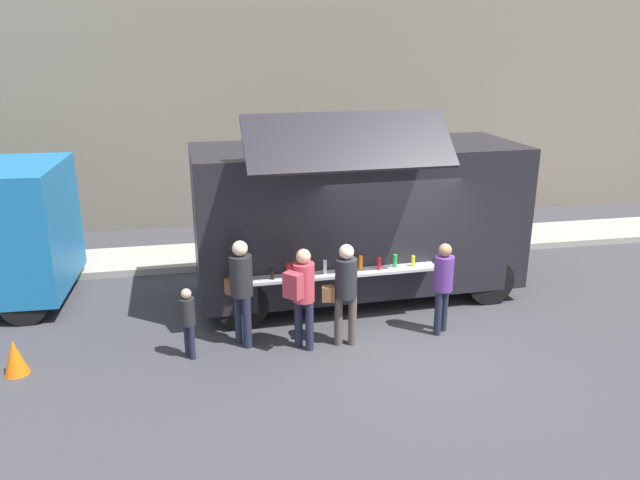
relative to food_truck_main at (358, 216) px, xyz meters
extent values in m
plane|color=#38383D|center=(0.35, -2.01, -1.61)|extent=(60.00, 60.00, 0.00)
cube|color=#9E998E|center=(-4.00, 2.62, -1.53)|extent=(28.00, 1.60, 0.15)
cube|color=slate|center=(-3.00, 6.52, 2.61)|extent=(32.00, 2.40, 8.44)
cube|color=black|center=(0.00, 0.02, 0.01)|extent=(6.16, 2.46, 2.64)
cube|color=black|center=(-0.55, -1.55, 1.68)|extent=(3.37, 1.03, 0.83)
cube|color=black|center=(-0.57, -1.05, 0.33)|extent=(3.18, 0.22, 1.19)
cube|color=#B7B7BC|center=(-0.56, -1.27, -0.64)|extent=(3.35, 0.48, 0.05)
cylinder|color=black|center=(-1.80, -1.36, -0.52)|extent=(0.06, 0.06, 0.19)
cylinder|color=red|center=(-1.52, -1.27, -0.50)|extent=(0.08, 0.08, 0.23)
cylinder|color=yellow|center=(-1.18, -1.24, -0.52)|extent=(0.08, 0.08, 0.18)
cylinder|color=silver|center=(-0.89, -1.28, -0.49)|extent=(0.06, 0.06, 0.24)
cylinder|color=black|center=(-0.57, -1.22, -0.49)|extent=(0.06, 0.06, 0.25)
cylinder|color=orange|center=(-0.25, -1.20, -0.49)|extent=(0.07, 0.07, 0.25)
cylinder|color=red|center=(0.07, -1.26, -0.50)|extent=(0.07, 0.07, 0.22)
cylinder|color=green|center=(0.38, -1.19, -0.50)|extent=(0.07, 0.07, 0.23)
cylinder|color=yellow|center=(0.71, -1.21, -0.52)|extent=(0.06, 0.06, 0.19)
cube|color=black|center=(2.98, 0.14, 0.49)|extent=(0.15, 1.90, 1.16)
cylinder|color=black|center=(2.29, 1.08, -1.16)|extent=(0.90, 0.28, 0.90)
cylinder|color=black|center=(2.37, -0.85, -1.16)|extent=(0.90, 0.28, 0.90)
cylinder|color=black|center=(-2.38, 0.90, -1.16)|extent=(0.90, 0.28, 0.90)
cylinder|color=black|center=(-2.30, -1.03, -1.16)|extent=(0.90, 0.28, 0.90)
cube|color=black|center=(-5.47, 0.90, 0.22)|extent=(0.15, 1.96, 0.94)
cylinder|color=black|center=(-5.98, 1.99, -1.19)|extent=(0.84, 0.26, 0.84)
cylinder|color=black|center=(-6.05, -0.16, -1.19)|extent=(0.84, 0.26, 0.84)
cone|color=orange|center=(-5.76, -1.97, -1.33)|extent=(0.36, 0.36, 0.55)
cylinder|color=#2C6138|center=(4.12, 2.32, -1.13)|extent=(0.60, 0.60, 0.95)
cylinder|color=#4F4641|center=(-0.81, -1.98, -1.18)|extent=(0.14, 0.14, 0.85)
cylinder|color=#4F4641|center=(-0.58, -2.02, -1.18)|extent=(0.14, 0.14, 0.85)
cylinder|color=#23252A|center=(-0.69, -2.00, -0.43)|extent=(0.35, 0.35, 0.64)
sphere|color=beige|center=(-0.69, -2.00, 0.01)|extent=(0.24, 0.24, 0.24)
cube|color=brown|center=(-0.97, -1.95, -0.70)|extent=(0.23, 0.18, 0.25)
cylinder|color=#1F233A|center=(-1.46, -1.90, -1.19)|extent=(0.13, 0.13, 0.84)
cylinder|color=#1F233A|center=(-1.30, -2.07, -1.19)|extent=(0.13, 0.13, 0.84)
cylinder|color=#BA3845|center=(-1.38, -1.98, -0.46)|extent=(0.35, 0.35, 0.63)
sphere|color=#D9A882|center=(-1.38, -1.98, -0.02)|extent=(0.23, 0.23, 0.23)
cube|color=#A83544|center=(-1.57, -2.16, -0.42)|extent=(0.33, 0.33, 0.41)
cylinder|color=#1E2436|center=(-2.40, -1.58, -1.17)|extent=(0.14, 0.14, 0.88)
cylinder|color=#1E2436|center=(-2.28, -1.78, -1.17)|extent=(0.14, 0.14, 0.88)
cylinder|color=#242427|center=(-2.34, -1.68, -0.39)|extent=(0.37, 0.37, 0.67)
sphere|color=beige|center=(-2.34, -1.68, 0.07)|extent=(0.25, 0.25, 0.25)
cube|color=brown|center=(-2.49, -1.43, -0.67)|extent=(0.24, 0.26, 0.26)
cylinder|color=#1D2336|center=(0.92, -1.95, -1.21)|extent=(0.12, 0.12, 0.79)
cylinder|color=#1D2336|center=(1.09, -1.81, -1.21)|extent=(0.12, 0.12, 0.79)
cylinder|color=#572F81|center=(1.01, -1.88, -0.52)|extent=(0.33, 0.33, 0.60)
sphere|color=#9D7153|center=(1.01, -1.88, -0.11)|extent=(0.22, 0.22, 0.22)
cylinder|color=#202338|center=(-3.24, -1.88, -1.32)|extent=(0.09, 0.09, 0.57)
cylinder|color=#202338|center=(-3.16, -2.01, -1.32)|extent=(0.09, 0.09, 0.57)
cylinder|color=#222427|center=(-3.20, -1.95, -0.82)|extent=(0.24, 0.24, 0.43)
sphere|color=#D8A185|center=(-3.20, -1.95, -0.52)|extent=(0.16, 0.16, 0.16)
camera|label=1|loc=(-2.83, -10.85, 3.18)|focal=34.46mm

